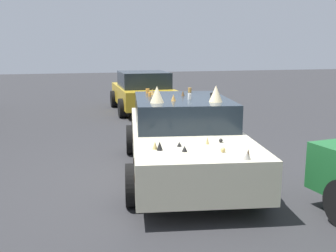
# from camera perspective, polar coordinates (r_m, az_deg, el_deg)

# --- Properties ---
(ground_plane) EXTENTS (60.00, 60.00, 0.00)m
(ground_plane) POSITION_cam_1_polar(r_m,az_deg,el_deg) (7.33, 2.28, -6.80)
(ground_plane) COLOR #2D2D30
(art_car_decorated) EXTENTS (4.91, 2.65, 1.64)m
(art_car_decorated) POSITION_cam_1_polar(r_m,az_deg,el_deg) (7.22, 2.23, -1.31)
(art_car_decorated) COLOR beige
(art_car_decorated) RESTS_ON ground
(parked_sedan_row_back_center) EXTENTS (3.97, 2.07, 1.44)m
(parked_sedan_row_back_center) POSITION_cam_1_polar(r_m,az_deg,el_deg) (14.25, -3.70, 5.03)
(parked_sedan_row_back_center) COLOR gold
(parked_sedan_row_back_center) RESTS_ON ground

